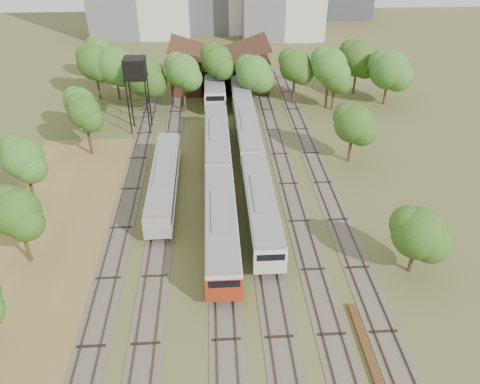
{
  "coord_description": "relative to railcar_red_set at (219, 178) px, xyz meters",
  "views": [
    {
      "loc": [
        -2.45,
        -20.31,
        28.3
      ],
      "look_at": [
        0.07,
        19.75,
        2.5
      ],
      "focal_mm": 35.0,
      "sensor_mm": 36.0,
      "label": 1
    }
  ],
  "objects": [
    {
      "name": "railcar_red_set",
      "position": [
        0.0,
        0.0,
        0.0
      ],
      "size": [
        3.01,
        34.58,
        3.72
      ],
      "color": "black",
      "rests_on": "ground"
    },
    {
      "name": "old_grey_coach",
      "position": [
        -6.0,
        0.2,
        -0.16
      ],
      "size": [
        2.68,
        18.0,
        3.3
      ],
      "color": "black",
      "rests_on": "ground"
    },
    {
      "name": "tree_band_far",
      "position": [
        6.21,
        25.81,
        3.82
      ],
      "size": [
        47.94,
        11.27,
        9.22
      ],
      "color": "#382616",
      "rests_on": "ground"
    },
    {
      "name": "rail_pile_far",
      "position": [
        10.2,
        -22.14,
        -1.82
      ],
      "size": [
        0.57,
        9.06,
        0.29
      ],
      "primitive_type": "cube",
      "color": "#593619",
      "rests_on": "ground"
    },
    {
      "name": "water_tower",
      "position": [
        -10.46,
        17.3,
        6.6
      ],
      "size": [
        2.94,
        2.94,
        10.18
      ],
      "color": "black",
      "rests_on": "ground"
    },
    {
      "name": "dry_grass_patch",
      "position": [
        -16.0,
        -15.55,
        -1.95
      ],
      "size": [
        14.0,
        60.0,
        0.04
      ],
      "primitive_type": "cube",
      "color": "brown",
      "rests_on": "ground"
    },
    {
      "name": "tree_band_left",
      "position": [
        -18.04,
        8.36,
        3.35
      ],
      "size": [
        8.02,
        73.17,
        8.64
      ],
      "color": "#382616",
      "rests_on": "ground"
    },
    {
      "name": "ground",
      "position": [
        2.0,
        -23.55,
        -1.97
      ],
      "size": [
        240.0,
        240.0,
        0.0
      ],
      "primitive_type": "plane",
      "color": "#475123",
      "rests_on": "ground"
    },
    {
      "name": "tree_band_right",
      "position": [
        16.79,
        3.73,
        2.76
      ],
      "size": [
        6.08,
        40.88,
        7.41
      ],
      "color": "#382616",
      "rests_on": "ground"
    },
    {
      "name": "maintenance_shed",
      "position": [
        1.0,
        34.43,
        0.95
      ],
      "size": [
        16.45,
        11.55,
        7.58
      ],
      "color": "#322112",
      "rests_on": "ground"
    },
    {
      "name": "railcar_rear",
      "position": [
        0.0,
        29.04,
        0.13
      ],
      "size": [
        3.2,
        16.08,
        3.97
      ],
      "color": "black",
      "rests_on": "ground"
    },
    {
      "name": "tracks",
      "position": [
        1.33,
        1.45,
        -1.93
      ],
      "size": [
        24.6,
        80.0,
        0.19
      ],
      "color": "#4C473D",
      "rests_on": "ground"
    },
    {
      "name": "railcar_green_set",
      "position": [
        4.0,
        11.76,
        -0.08
      ],
      "size": [
        2.88,
        52.07,
        3.57
      ],
      "color": "black",
      "rests_on": "ground"
    }
  ]
}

